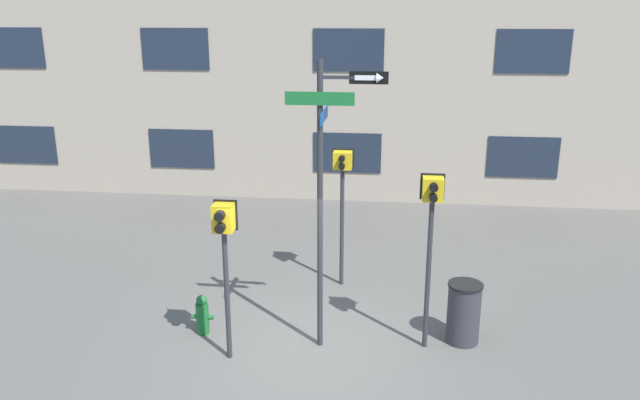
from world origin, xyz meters
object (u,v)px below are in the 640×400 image
Objects in this scene: pedestrian_signal_across at (342,181)px; trash_bin at (464,313)px; pedestrian_signal_left at (224,238)px; pedestrian_signal_right at (431,217)px; fire_hydrant at (202,315)px; street_sign_pole at (325,182)px.

pedestrian_signal_across reaches higher than trash_bin.
pedestrian_signal_left is at bearing -117.22° from pedestrian_signal_across.
trash_bin is (0.62, 0.24, -1.70)m from pedestrian_signal_right.
pedestrian_signal_left is at bearing -167.19° from pedestrian_signal_right.
pedestrian_signal_right is at bearing 12.81° from pedestrian_signal_left.
pedestrian_signal_right is 4.13× the size of fire_hydrant.
pedestrian_signal_across is 3.93× the size of fire_hydrant.
pedestrian_signal_across reaches higher than pedestrian_signal_left.
pedestrian_signal_across reaches higher than fire_hydrant.
fire_hydrant is (-2.16, -2.24, -1.80)m from pedestrian_signal_across.
pedestrian_signal_right reaches higher than trash_bin.
pedestrian_signal_left is at bearing -165.74° from trash_bin.
street_sign_pole is at bearing -174.95° from pedestrian_signal_right.
pedestrian_signal_left reaches higher than trash_bin.
pedestrian_signal_left is 2.47× the size of trash_bin.
pedestrian_signal_right is at bearing 5.05° from street_sign_pole.
pedestrian_signal_across is (-1.54, 2.26, -0.08)m from pedestrian_signal_right.
street_sign_pole is 1.79× the size of pedestrian_signal_left.
pedestrian_signal_across is at bearing 136.98° from trash_bin.
pedestrian_signal_left is 1.92m from fire_hydrant.
street_sign_pole is at bearing -4.25° from fire_hydrant.
street_sign_pole is 3.20m from fire_hydrant.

